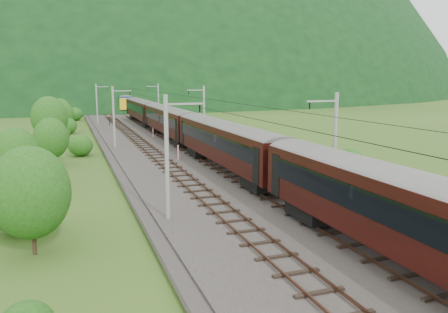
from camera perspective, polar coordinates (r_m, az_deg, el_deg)
name	(u,v)px	position (r m, az deg, el deg)	size (l,w,h in m)	color
ground	(256,213)	(30.73, 4.17, -7.43)	(600.00, 600.00, 0.00)	#33571B
railbed	(211,180)	(39.70, -1.70, -3.14)	(14.00, 220.00, 0.30)	#38332D
track_left	(185,180)	(38.99, -5.06, -3.09)	(2.40, 220.00, 0.27)	brown
track_right	(236,176)	(40.44, 1.53, -2.57)	(2.40, 220.00, 0.27)	brown
catenary_left	(114,116)	(59.21, -14.14, 5.21)	(2.54, 192.28, 8.00)	gray
catenary_right	(203,113)	(61.64, -2.70, 5.69)	(2.54, 192.28, 8.00)	gray
overhead_wires	(211,104)	(38.70, -1.76, 6.93)	(4.83, 198.00, 0.03)	black
mountain_main	(86,94)	(287.13, -17.61, 7.80)	(504.00, 360.00, 244.00)	black
train	(192,124)	(53.72, -4.20, 4.25)	(3.23, 154.67, 5.62)	black
hazard_post_near	(178,152)	(49.21, -6.01, 0.55)	(0.17, 0.17, 1.64)	red
hazard_post_far	(153,132)	(68.61, -9.25, 3.13)	(0.16, 0.16, 1.51)	red
signal	(109,119)	(88.87, -14.76, 4.76)	(0.22, 0.22, 1.99)	black
vegetation_left	(48,169)	(33.71, -22.06, -1.52)	(12.34, 144.15, 6.95)	#1F4713
vegetation_right	(318,161)	(43.58, 12.13, -0.55)	(5.19, 94.86, 2.91)	#1F4713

